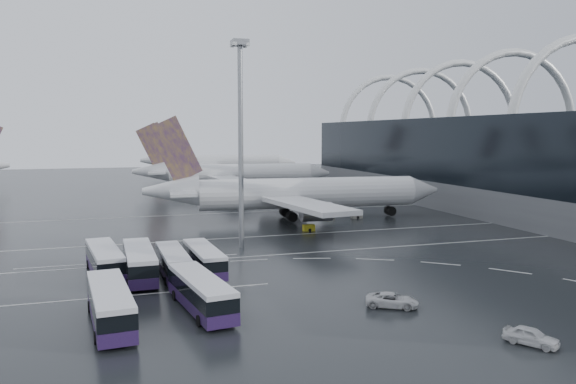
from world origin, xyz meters
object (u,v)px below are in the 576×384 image
object	(u,v)px
bus_row_near_b	(139,262)
bus_row_far_c	(201,292)
van_curve_b	(531,336)
airliner_gate_b	(230,175)
gse_cart_belly_c	(309,228)
bus_row_far_a	(110,304)
floodlight_mast	(240,119)
van_curve_a	(392,300)
airliner_gate_c	(216,163)
bus_row_near_a	(104,260)
bus_row_near_d	(204,259)
gse_cart_belly_b	(357,215)
bus_row_near_c	(173,262)
gse_cart_belly_e	(329,210)
airliner_main	(293,194)

from	to	relation	value
bus_row_near_b	bus_row_far_c	xyz separation A→B (m)	(4.85, -14.22, -0.09)
van_curve_b	airliner_gate_b	bearing A→B (deg)	57.97
gse_cart_belly_c	bus_row_far_a	bearing A→B (deg)	-129.65
bus_row_near_b	floodlight_mast	bearing A→B (deg)	-49.23
bus_row_far_c	van_curve_a	size ratio (longest dim) A/B	2.70
airliner_gate_b	airliner_gate_c	world-z (taller)	airliner_gate_c
bus_row_near_a	gse_cart_belly_c	size ratio (longest dim) A/B	7.00
bus_row_near_a	bus_row_far_c	size ratio (longest dim) A/B	1.02
bus_row_near_d	bus_row_far_a	bearing A→B (deg)	142.70
airliner_gate_b	gse_cart_belly_b	distance (m)	58.70
bus_row_far_c	van_curve_b	distance (m)	28.73
bus_row_near_b	airliner_gate_c	bearing A→B (deg)	-14.60
bus_row_near_c	van_curve_a	bearing A→B (deg)	-136.08
bus_row_near_d	bus_row_near_a	bearing A→B (deg)	75.50
bus_row_far_c	gse_cart_belly_e	bearing A→B (deg)	-40.16
airliner_gate_b	airliner_gate_c	xyz separation A→B (m)	(5.95, 54.47, 0.34)
gse_cart_belly_c	floodlight_mast	bearing A→B (deg)	-144.47
bus_row_near_a	bus_row_far_c	world-z (taller)	bus_row_near_a
bus_row_far_c	van_curve_b	bearing A→B (deg)	-133.23
bus_row_near_c	van_curve_b	bearing A→B (deg)	-142.65
bus_row_near_b	van_curve_a	bearing A→B (deg)	-130.65
airliner_gate_b	floodlight_mast	size ratio (longest dim) A/B	1.89
airliner_gate_c	bus_row_far_c	xyz separation A→B (m)	(-30.87, -159.82, -3.44)
gse_cart_belly_b	van_curve_b	bearing A→B (deg)	-102.79
bus_row_far_a	van_curve_a	xyz separation A→B (m)	(25.79, -3.05, -1.14)
airliner_main	bus_row_far_a	size ratio (longest dim) A/B	4.25
van_curve_a	van_curve_b	world-z (taller)	van_curve_b
bus_row_near_c	gse_cart_belly_e	xyz separation A→B (m)	(36.63, 42.61, -1.04)
bus_row_far_a	gse_cart_belly_e	size ratio (longest dim) A/B	6.08
gse_cart_belly_e	airliner_gate_c	bearing A→B (deg)	92.60
floodlight_mast	gse_cart_belly_b	distance (m)	39.18
airliner_gate_b	gse_cart_belly_c	bearing A→B (deg)	-83.09
bus_row_near_c	gse_cart_belly_c	size ratio (longest dim) A/B	6.28
van_curve_a	bus_row_far_c	bearing A→B (deg)	105.50
bus_row_near_b	gse_cart_belly_c	bearing A→B (deg)	-52.02
bus_row_near_c	bus_row_far_c	xyz separation A→B (m)	(1.07, -13.92, 0.13)
bus_row_near_c	van_curve_b	size ratio (longest dim) A/B	2.93
floodlight_mast	gse_cart_belly_c	distance (m)	25.09
bus_row_near_c	bus_row_near_b	bearing A→B (deg)	84.04
bus_row_near_b	gse_cart_belly_e	world-z (taller)	bus_row_near_b
bus_row_near_c	bus_row_near_d	size ratio (longest dim) A/B	0.98
airliner_gate_c	bus_row_near_a	world-z (taller)	airliner_gate_c
bus_row_far_a	airliner_gate_c	bearing A→B (deg)	-18.45
floodlight_mast	gse_cart_belly_c	size ratio (longest dim) A/B	15.20
airliner_gate_c	bus_row_near_a	size ratio (longest dim) A/B	4.26
bus_row_near_a	gse_cart_belly_b	world-z (taller)	bus_row_near_a
airliner_main	van_curve_a	size ratio (longest dim) A/B	11.73
bus_row_near_c	van_curve_a	distance (m)	26.32
airliner_gate_b	bus_row_near_b	xyz separation A→B (m)	(-29.77, -91.13, -3.01)
bus_row_near_d	van_curve_b	bearing A→B (deg)	-149.22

